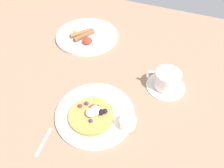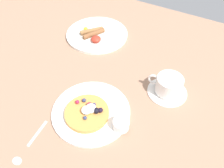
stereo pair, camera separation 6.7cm
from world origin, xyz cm
name	(u,v)px [view 2 (the right image)]	position (x,y,z in cm)	size (l,w,h in cm)	color
ground_plane	(98,85)	(0.00, 0.00, -1.50)	(182.20, 128.59, 3.00)	#977058
pancake_plate	(91,111)	(5.53, -12.39, 0.50)	(25.43, 25.43, 1.00)	white
pancake_with_berries	(87,112)	(5.40, -14.10, 2.10)	(14.13, 14.13, 3.59)	#CF8B41
syrup_ramekin	(121,124)	(16.92, -13.07, 2.67)	(4.95, 4.95, 3.23)	white
breakfast_plate	(97,34)	(-15.94, 24.70, 0.63)	(27.90, 27.90, 1.26)	white
fried_breakfast	(92,33)	(-16.80, 22.17, 2.22)	(14.34, 11.37, 2.60)	brown
coffee_saucer	(167,91)	(24.00, 8.18, 0.43)	(13.87, 13.87, 0.86)	white
coffee_cup	(169,84)	(23.85, 8.17, 3.98)	(12.02, 8.93, 6.02)	white
teaspoon	(25,150)	(-3.65, -32.84, 0.24)	(3.36, 14.98, 0.60)	silver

